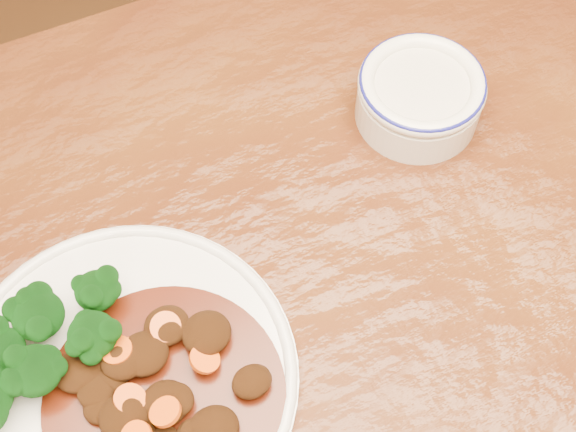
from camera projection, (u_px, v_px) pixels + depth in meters
dining_table at (376, 338)px, 0.79m from camera, size 1.56×1.01×0.75m
dinner_plate at (124, 380)px, 0.68m from camera, size 0.30×0.30×0.02m
broccoli_florets at (32, 355)px, 0.65m from camera, size 0.16×0.10×0.05m
mince_stew at (155, 398)px, 0.65m from camera, size 0.20×0.20×0.03m
dip_bowl at (420, 95)px, 0.80m from camera, size 0.13×0.13×0.06m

